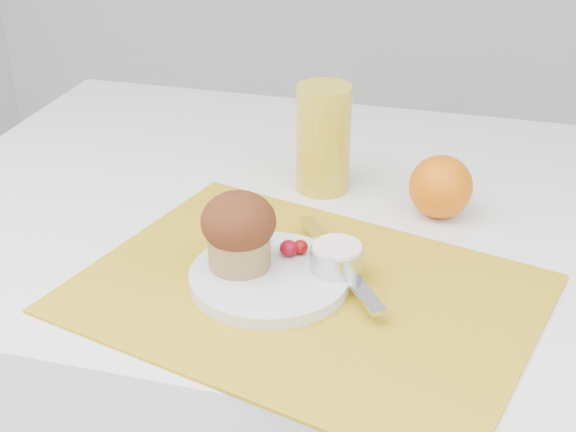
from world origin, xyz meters
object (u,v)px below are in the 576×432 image
(orange, at_px, (441,187))
(muffin, at_px, (239,230))
(plate, at_px, (270,277))
(table, at_px, (338,417))
(juice_glass, at_px, (323,139))

(orange, height_order, muffin, muffin)
(plate, bearing_deg, muffin, 170.61)
(orange, distance_m, muffin, 0.30)
(muffin, bearing_deg, orange, 46.60)
(orange, xyz_separation_m, muffin, (-0.21, -0.22, 0.02))
(table, height_order, muffin, muffin)
(table, distance_m, plate, 0.44)
(table, relative_size, plate, 6.50)
(orange, relative_size, juice_glass, 0.55)
(juice_glass, distance_m, muffin, 0.26)
(orange, height_order, juice_glass, juice_glass)
(table, xyz_separation_m, orange, (0.12, 0.01, 0.42))
(table, height_order, orange, orange)
(table, relative_size, orange, 14.26)
(muffin, bearing_deg, juice_glass, 81.48)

